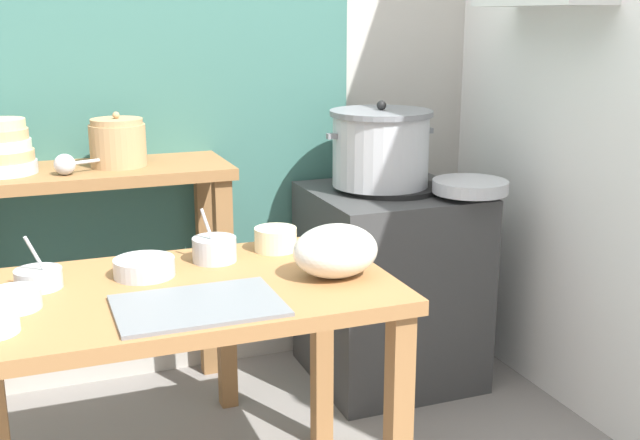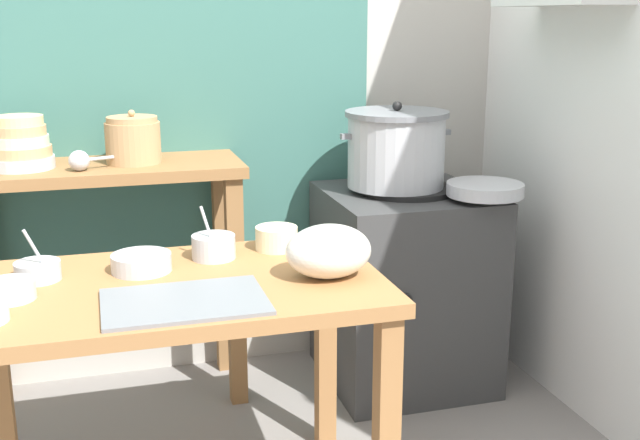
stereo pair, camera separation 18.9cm
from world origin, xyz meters
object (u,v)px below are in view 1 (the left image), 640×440
at_px(plastic_bag, 336,251).
at_px(prep_bowl_4, 214,248).
at_px(ladle, 69,164).
at_px(wide_pan, 470,186).
at_px(prep_bowl_1, 276,238).
at_px(prep_table, 185,325).
at_px(serving_tray, 198,305).
at_px(clay_pot, 118,143).
at_px(prep_bowl_2, 38,278).
at_px(prep_bowl_5, 15,299).
at_px(steamer_pot, 381,148).
at_px(bowl_stack_enamel, 1,149).
at_px(stove_block, 389,284).
at_px(prep_bowl_0, 144,266).
at_px(back_shelf_table, 93,230).

distance_m(plastic_bag, prep_bowl_4, 0.37).
bearing_deg(plastic_bag, prep_bowl_4, 137.09).
distance_m(ladle, plastic_bag, 1.02).
height_order(ladle, prep_bowl_4, ladle).
height_order(wide_pan, prep_bowl_1, wide_pan).
bearing_deg(ladle, prep_bowl_1, -41.96).
height_order(prep_table, serving_tray, serving_tray).
height_order(clay_pot, prep_bowl_2, clay_pot).
relative_size(plastic_bag, prep_bowl_5, 1.89).
height_order(steamer_pot, serving_tray, steamer_pot).
distance_m(prep_table, bowl_stack_enamel, 0.99).
height_order(stove_block, wide_pan, wide_pan).
bearing_deg(prep_table, prep_bowl_5, -176.88).
xyz_separation_m(steamer_pot, bowl_stack_enamel, (-1.33, 0.11, 0.06)).
distance_m(prep_table, plastic_bag, 0.45).
relative_size(ladle, prep_bowl_0, 1.74).
height_order(back_shelf_table, clay_pot, clay_pot).
bearing_deg(steamer_pot, prep_bowl_1, -140.03).
relative_size(wide_pan, prep_bowl_2, 1.85).
height_order(wide_pan, prep_bowl_0, wide_pan).
distance_m(plastic_bag, prep_bowl_0, 0.52).
height_order(plastic_bag, prep_bowl_4, prep_bowl_4).
xyz_separation_m(ladle, prep_bowl_5, (-0.19, -0.74, -0.19)).
xyz_separation_m(prep_bowl_2, prep_bowl_5, (-0.06, -0.14, -0.00)).
distance_m(serving_tray, plastic_bag, 0.42).
xyz_separation_m(back_shelf_table, prep_bowl_4, (0.29, -0.63, 0.08)).
distance_m(back_shelf_table, prep_bowl_0, 0.70).
xyz_separation_m(clay_pot, plastic_bag, (0.45, -0.88, -0.19)).
height_order(back_shelf_table, bowl_stack_enamel, bowl_stack_enamel).
xyz_separation_m(bowl_stack_enamel, wide_pan, (1.58, -0.34, -0.18)).
relative_size(wide_pan, prep_bowl_0, 1.67).
bearing_deg(prep_bowl_5, steamer_pot, 28.86).
bearing_deg(prep_bowl_4, bowl_stack_enamel, 131.39).
height_order(serving_tray, wide_pan, wide_pan).
xyz_separation_m(prep_table, back_shelf_table, (-0.16, 0.81, 0.07)).
bearing_deg(ladle, wide_pan, -10.20).
relative_size(serving_tray, wide_pan, 1.45).
bearing_deg(bowl_stack_enamel, ladle, -25.27).
bearing_deg(prep_bowl_4, ladle, 123.44).
bearing_deg(wide_pan, back_shelf_table, 165.31).
distance_m(plastic_bag, wide_pan, 0.92).
height_order(prep_bowl_2, prep_bowl_4, prep_bowl_4).
distance_m(wide_pan, prep_bowl_4, 1.06).
height_order(prep_table, clay_pot, clay_pot).
xyz_separation_m(clay_pot, ladle, (-0.17, -0.10, -0.05)).
bearing_deg(prep_bowl_1, stove_block, 36.90).
xyz_separation_m(prep_table, plastic_bag, (0.40, -0.07, 0.18)).
bearing_deg(prep_bowl_0, prep_bowl_4, 16.76).
height_order(steamer_pot, prep_bowl_1, steamer_pot).
relative_size(back_shelf_table, prep_bowl_4, 6.10).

